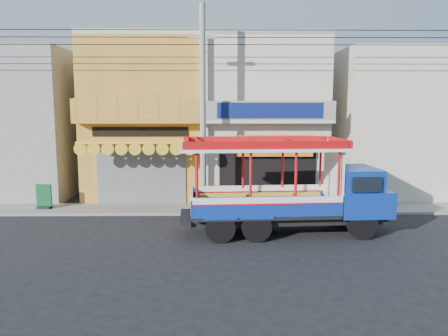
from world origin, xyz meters
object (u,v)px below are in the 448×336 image
songthaew_truck (300,188)px  potted_plant_a (274,196)px  green_sign (44,198)px  potted_plant_c (319,194)px  utility_pole (206,99)px  potted_plant_b (318,197)px

songthaew_truck → potted_plant_a: (-0.44, 4.06, -1.18)m
green_sign → potted_plant_c: 12.73m
utility_pole → green_sign: utility_pole is taller
green_sign → potted_plant_c: (12.71, 0.70, 0.01)m
potted_plant_b → potted_plant_c: potted_plant_c is taller
songthaew_truck → potted_plant_a: size_ratio=9.23×
potted_plant_c → potted_plant_b: bearing=21.9°
green_sign → potted_plant_a: size_ratio=1.32×
utility_pole → potted_plant_b: bearing=9.7°
songthaew_truck → potted_plant_c: size_ratio=8.05×
utility_pole → potted_plant_b: 6.83m
songthaew_truck → potted_plant_a: 4.25m
green_sign → potted_plant_a: bearing=2.8°
utility_pole → green_sign: bearing=175.0°
utility_pole → potted_plant_a: (3.13, 1.16, -4.49)m
utility_pole → songthaew_truck: size_ratio=3.60×
potted_plant_c → utility_pole: bearing=-31.5°
utility_pole → potted_plant_c: bearing=14.3°
utility_pole → songthaew_truck: bearing=-39.1°
potted_plant_a → green_sign: bearing=161.1°
utility_pole → songthaew_truck: utility_pole is taller
songthaew_truck → utility_pole: bearing=140.9°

